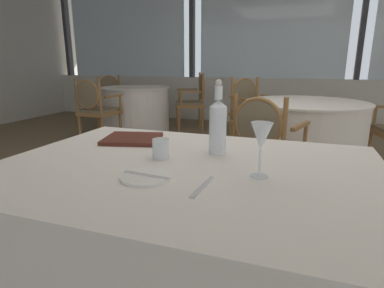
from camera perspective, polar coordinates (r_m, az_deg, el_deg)
name	(u,v)px	position (r m, az deg, el deg)	size (l,w,h in m)	color
ground_plane	(214,201)	(2.69, 4.12, -10.31)	(12.86, 12.86, 0.00)	#756047
window_wall_far	(268,62)	(6.11, 13.79, 14.30)	(9.53, 0.14, 2.85)	beige
foreground_table	(187,247)	(1.40, -0.99, -18.34)	(1.51, 1.09, 0.74)	white
side_plate	(146,177)	(1.11, -8.39, -5.92)	(0.18, 0.18, 0.01)	white
butter_knife	(146,175)	(1.11, -8.40, -5.67)	(0.18, 0.02, 0.00)	silver
dinner_fork	(203,187)	(1.02, 1.99, -7.78)	(0.19, 0.02, 0.00)	silver
water_bottle	(218,125)	(1.37, 4.75, 3.54)	(0.08, 0.08, 0.33)	white
wine_glass	(261,138)	(1.10, 12.55, 1.11)	(0.08, 0.08, 0.20)	white
water_tumbler	(161,148)	(1.33, -5.71, -0.81)	(0.07, 0.07, 0.08)	white
menu_book	(132,139)	(1.65, -10.83, 0.95)	(0.28, 0.25, 0.02)	#512319
background_table_0	(136,109)	(5.37, -10.23, 6.28)	(1.14, 1.14, 0.74)	white
dining_chair_0_0	(195,97)	(5.37, 0.52, 8.54)	(0.61, 0.64, 0.97)	olive
dining_chair_0_1	(112,95)	(6.26, -14.37, 8.69)	(0.64, 0.66, 0.90)	olive
dining_chair_0_2	(95,106)	(4.57, -17.31, 6.64)	(0.56, 0.50, 0.92)	olive
background_table_1	(303,136)	(3.55, 19.69, 1.39)	(1.26, 1.26, 0.74)	white
dining_chair_1_0	(264,141)	(2.55, 12.98, 0.50)	(0.62, 0.58, 0.90)	olive
dining_chair_1_2	(249,106)	(4.33, 10.38, 6.78)	(0.66, 0.66, 0.94)	olive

